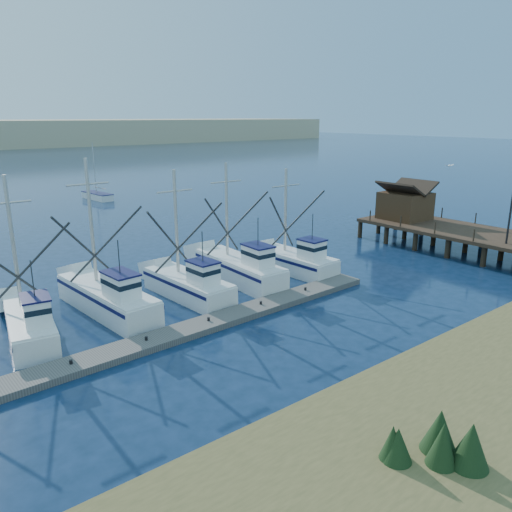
{
  "coord_description": "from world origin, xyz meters",
  "views": [
    {
      "loc": [
        -19.79,
        -16.64,
        11.76
      ],
      "look_at": [
        -0.24,
        8.0,
        2.89
      ],
      "focal_mm": 35.0,
      "sensor_mm": 36.0,
      "label": 1
    }
  ],
  "objects": [
    {
      "name": "sailboat_near",
      "position": [
        6.95,
        54.19,
        0.49
      ],
      "size": [
        2.45,
        6.39,
        8.1
      ],
      "rotation": [
        0.0,
        0.0,
        0.11
      ],
      "color": "white",
      "rests_on": "ground"
    },
    {
      "name": "flying_gull",
      "position": [
        17.15,
        5.17,
        7.93
      ],
      "size": [
        1.09,
        0.2,
        0.2
      ],
      "color": "white",
      "rests_on": "ground"
    },
    {
      "name": "trawler_fleet",
      "position": [
        -6.13,
        10.87,
        0.97
      ],
      "size": [
        27.18,
        9.27,
        9.34
      ],
      "color": "white",
      "rests_on": "ground"
    },
    {
      "name": "floating_dock",
      "position": [
        -6.37,
        5.91,
        0.18
      ],
      "size": [
        27.5,
        2.83,
        0.37
      ],
      "primitive_type": "cube",
      "rotation": [
        0.0,
        0.0,
        0.04
      ],
      "color": "#615C56",
      "rests_on": "ground"
    },
    {
      "name": "timber_pier",
      "position": [
        21.5,
        8.46,
        2.57
      ],
      "size": [
        7.0,
        20.0,
        8.0
      ],
      "color": "black",
      "rests_on": "ground"
    },
    {
      "name": "ground",
      "position": [
        0.0,
        0.0,
        0.0
      ],
      "size": [
        500.0,
        500.0,
        0.0
      ],
      "primitive_type": "plane",
      "color": "#0C2037",
      "rests_on": "ground"
    },
    {
      "name": "shore_bank",
      "position": [
        -8.0,
        -10.0,
        0.8
      ],
      "size": [
        40.0,
        10.0,
        1.6
      ],
      "primitive_type": "cube",
      "color": "#4C422D",
      "rests_on": "ground"
    }
  ]
}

